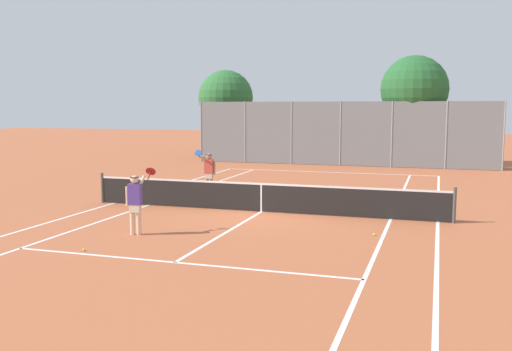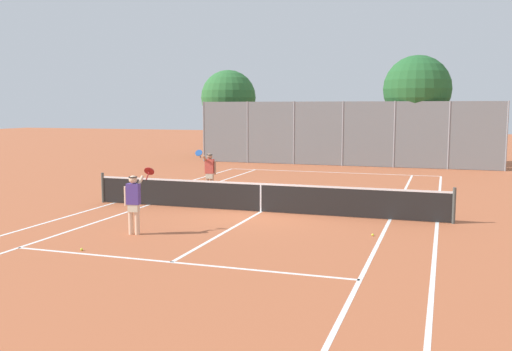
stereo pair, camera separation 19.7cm
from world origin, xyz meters
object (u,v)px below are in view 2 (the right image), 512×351
(player_far_left, at_px, (209,171))
(loose_tennis_ball_0, at_px, (373,235))
(tennis_net, at_px, (261,196))
(player_near_side, at_px, (134,200))
(tree_behind_left, at_px, (228,99))
(tree_behind_right, at_px, (416,91))
(loose_tennis_ball_1, at_px, (82,249))

(player_far_left, height_order, loose_tennis_ball_0, player_far_left)
(tennis_net, xyz_separation_m, loose_tennis_ball_0, (3.90, -2.40, -0.48))
(player_near_side, bearing_deg, player_far_left, 96.88)
(tree_behind_left, bearing_deg, tree_behind_right, -7.47)
(tennis_net, xyz_separation_m, tree_behind_left, (-8.33, 18.68, 3.43))
(player_far_left, relative_size, loose_tennis_ball_0, 26.88)
(player_near_side, distance_m, loose_tennis_ball_1, 2.17)
(tennis_net, height_order, loose_tennis_ball_1, tennis_net)
(player_near_side, relative_size, tree_behind_left, 0.30)
(tennis_net, height_order, loose_tennis_ball_0, tennis_net)
(loose_tennis_ball_0, height_order, loose_tennis_ball_1, same)
(loose_tennis_ball_0, distance_m, tree_behind_right, 19.94)
(loose_tennis_ball_0, distance_m, tree_behind_left, 24.68)
(tennis_net, xyz_separation_m, player_near_side, (-2.21, -4.21, 0.42))
(loose_tennis_ball_1, relative_size, tree_behind_right, 0.01)
(tennis_net, distance_m, tree_behind_left, 20.74)
(tennis_net, bearing_deg, player_near_side, -117.70)
(loose_tennis_ball_0, height_order, tree_behind_left, tree_behind_left)
(tennis_net, height_order, player_near_side, player_near_side)
(player_near_side, xyz_separation_m, tree_behind_left, (-6.12, 22.89, 3.01))
(loose_tennis_ball_0, xyz_separation_m, tree_behind_left, (-12.23, 21.08, 3.90))
(player_near_side, distance_m, tree_behind_right, 22.40)
(tennis_net, relative_size, player_near_side, 6.76)
(loose_tennis_ball_0, xyz_separation_m, loose_tennis_ball_1, (-6.40, -3.77, 0.00))
(loose_tennis_ball_1, relative_size, tree_behind_left, 0.01)
(tennis_net, relative_size, player_far_left, 6.76)
(player_far_left, bearing_deg, tennis_net, -44.22)
(tennis_net, bearing_deg, tree_behind_right, 77.15)
(tree_behind_right, bearing_deg, tennis_net, -102.85)
(player_far_left, bearing_deg, tree_behind_right, 63.65)
(tennis_net, xyz_separation_m, player_far_left, (-3.08, 3.00, 0.42))
(player_far_left, bearing_deg, loose_tennis_ball_1, -86.39)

